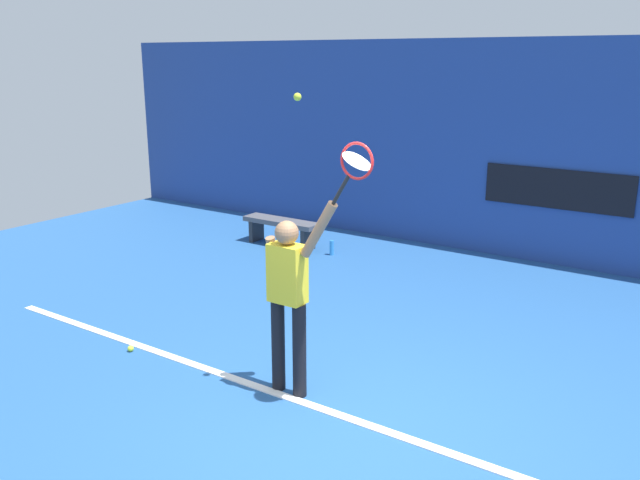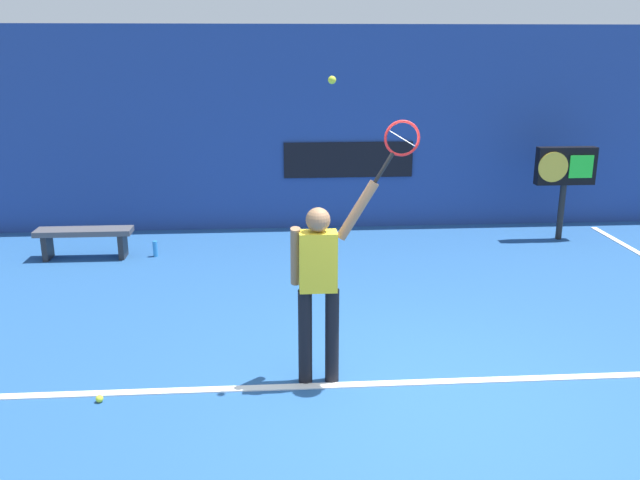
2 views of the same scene
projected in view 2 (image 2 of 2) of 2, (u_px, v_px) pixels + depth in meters
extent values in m
plane|color=#23518C|center=(418.00, 394.00, 6.09)|extent=(18.00, 18.00, 0.00)
cube|color=navy|center=(348.00, 129.00, 11.34)|extent=(18.00, 0.20, 3.39)
cube|color=black|center=(348.00, 160.00, 11.37)|extent=(2.20, 0.03, 0.60)
cube|color=white|center=(414.00, 383.00, 6.29)|extent=(10.00, 0.10, 0.01)
cylinder|color=black|center=(305.00, 337.00, 6.19)|extent=(0.13, 0.13, 0.92)
cylinder|color=black|center=(332.00, 336.00, 6.21)|extent=(0.13, 0.13, 0.92)
cube|color=yellow|center=(318.00, 261.00, 5.99)|extent=(0.34, 0.20, 0.55)
sphere|color=#8C6647|center=(318.00, 220.00, 5.89)|extent=(0.22, 0.22, 0.22)
cylinder|color=#8C6647|center=(357.00, 210.00, 5.89)|extent=(0.37, 0.09, 0.54)
cylinder|color=#8C6647|center=(295.00, 256.00, 6.05)|extent=(0.09, 0.23, 0.58)
cylinder|color=black|center=(384.00, 168.00, 5.80)|extent=(0.18, 0.03, 0.28)
torus|color=red|center=(402.00, 138.00, 5.74)|extent=(0.43, 0.02, 0.43)
cylinder|color=silver|center=(402.00, 138.00, 5.74)|extent=(0.23, 0.27, 0.14)
sphere|color=#CCE033|center=(332.00, 80.00, 5.58)|extent=(0.07, 0.07, 0.07)
cylinder|color=black|center=(561.00, 212.00, 10.86)|extent=(0.10, 0.10, 0.91)
cube|color=black|center=(566.00, 166.00, 10.65)|extent=(0.95, 0.18, 0.60)
cylinder|color=gold|center=(553.00, 167.00, 10.54)|extent=(0.48, 0.02, 0.48)
cube|color=#26D833|center=(581.00, 167.00, 10.57)|extent=(0.38, 0.02, 0.36)
cube|color=#4C4C51|center=(84.00, 231.00, 9.89)|extent=(1.40, 0.36, 0.08)
cube|color=#262628|center=(48.00, 247.00, 9.91)|extent=(0.08, 0.32, 0.37)
cube|color=#262628|center=(123.00, 245.00, 9.99)|extent=(0.08, 0.32, 0.37)
cylinder|color=#338CD8|center=(155.00, 249.00, 10.04)|extent=(0.07, 0.07, 0.24)
sphere|color=#CCE033|center=(99.00, 399.00, 5.95)|extent=(0.07, 0.07, 0.07)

